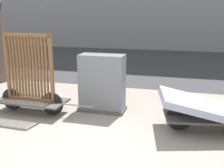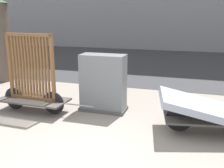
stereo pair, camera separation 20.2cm
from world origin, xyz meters
TOP-DOWN VIEW (x-y plane):
  - ground_plane at (0.00, 0.00)m, footprint 60.00×60.00m
  - road_strip at (0.00, 9.15)m, footprint 56.00×9.35m
  - bike_cart_with_bedframe at (-1.94, 1.80)m, footprint 2.37×0.79m
  - bike_cart_with_mattress at (1.95, 1.80)m, footprint 2.53×1.40m
  - utility_cabinet at (-0.39, 2.36)m, footprint 1.10×0.54m

SIDE VIEW (x-z plane):
  - ground_plane at x=0.00m, z-range 0.00..0.00m
  - road_strip at x=0.00m, z-range 0.00..0.01m
  - bike_cart_with_mattress at x=1.95m, z-range 0.06..0.83m
  - utility_cabinet at x=-0.39m, z-range -0.04..1.31m
  - bike_cart_with_bedframe at x=-1.94m, z-range -0.28..1.56m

